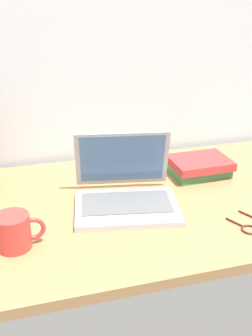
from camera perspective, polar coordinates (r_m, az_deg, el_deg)
name	(u,v)px	position (r m, az deg, el deg)	size (l,w,h in m)	color
desk	(129,207)	(1.32, 0.46, -5.30)	(1.60, 0.76, 0.03)	#A87A4C
laptop	(125,190)	(1.29, -0.09, -3.04)	(0.35, 0.33, 0.21)	#B2B5BA
coffee_mug	(14,231)	(1.12, -15.06, -8.34)	(0.13, 0.09, 0.09)	red
book_stack	(200,166)	(1.51, 10.04, 0.21)	(0.21, 0.16, 0.06)	#3F7F4C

